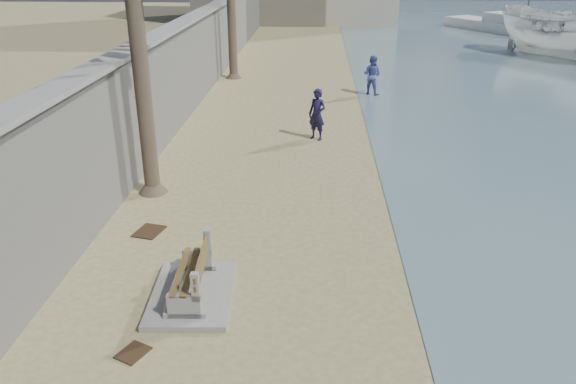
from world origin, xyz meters
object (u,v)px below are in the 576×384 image
object	(u,v)px
bench_far	(191,279)
sailboat_west	(526,17)
person_b	(372,73)
person_a	(317,111)
boat_cruiser	(569,30)
yacht_far	(498,27)

from	to	relation	value
bench_far	sailboat_west	bearing A→B (deg)	65.01
person_b	person_a	bearing A→B (deg)	98.99
person_b	boat_cruiser	xyz separation A→B (m)	(12.74, 10.15, 0.68)
person_a	boat_cruiser	bearing A→B (deg)	81.50
bench_far	person_a	size ratio (longest dim) A/B	1.13
bench_far	yacht_far	bearing A→B (deg)	66.58
person_a	yacht_far	world-z (taller)	person_a
sailboat_west	person_a	bearing A→B (deg)	-117.83
person_b	boat_cruiser	distance (m)	16.30
bench_far	yacht_far	distance (m)	42.95
person_b	yacht_far	size ratio (longest dim) A/B	0.20
yacht_far	sailboat_west	bearing A→B (deg)	-63.07
bench_far	person_a	xyz separation A→B (m)	(2.35, 9.96, 0.62)
yacht_far	sailboat_west	distance (m)	9.09
person_a	sailboat_west	size ratio (longest dim) A/B	0.19
boat_cruiser	sailboat_west	distance (m)	20.61
bench_far	sailboat_west	world-z (taller)	sailboat_west
boat_cruiser	yacht_far	xyz separation A→B (m)	(-0.51, 12.43, -1.32)
person_a	person_b	size ratio (longest dim) A/B	1.04
person_a	bench_far	bearing A→B (deg)	-69.95
yacht_far	person_b	bearing A→B (deg)	120.96
person_b	yacht_far	distance (m)	25.68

